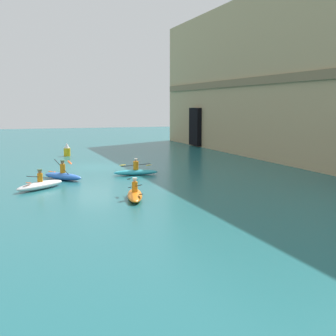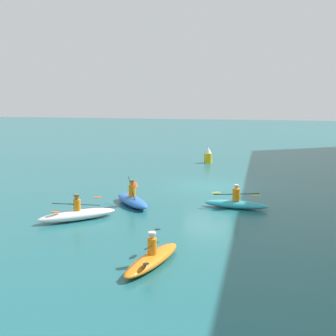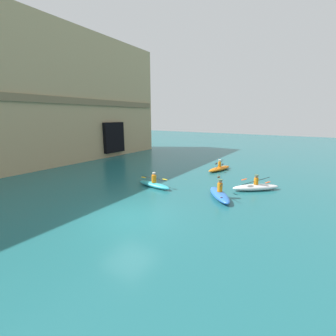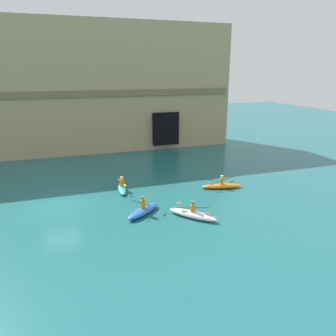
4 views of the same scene
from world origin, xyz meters
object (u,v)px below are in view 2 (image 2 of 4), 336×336
object	(u,v)px
kayak_blue	(132,200)
marker_buoy	(208,155)
kayak_white	(77,214)
kayak_cyan	(236,203)
kayak_orange	(152,258)

from	to	relation	value
kayak_blue	marker_buoy	xyz separation A→B (m)	(-13.65, 1.92, 0.29)
kayak_white	kayak_cyan	xyz separation A→B (m)	(-3.31, 6.34, -0.01)
kayak_orange	kayak_blue	world-z (taller)	kayak_blue
kayak_white	kayak_orange	bearing A→B (deg)	-86.20
kayak_orange	kayak_cyan	xyz separation A→B (m)	(-7.58, 2.11, 0.03)
kayak_cyan	marker_buoy	size ratio (longest dim) A/B	2.51
kayak_white	kayak_cyan	size ratio (longest dim) A/B	1.01
marker_buoy	kayak_orange	bearing A→B (deg)	2.09
kayak_orange	kayak_white	world-z (taller)	kayak_white
kayak_orange	kayak_blue	size ratio (longest dim) A/B	1.17
kayak_blue	kayak_orange	bearing A→B (deg)	162.07
kayak_white	kayak_blue	xyz separation A→B (m)	(-2.86, 1.55, 0.02)
kayak_cyan	marker_buoy	distance (m)	13.52
kayak_orange	kayak_blue	xyz separation A→B (m)	(-7.14, -2.68, 0.05)
kayak_cyan	kayak_blue	xyz separation A→B (m)	(0.44, -4.79, 0.03)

